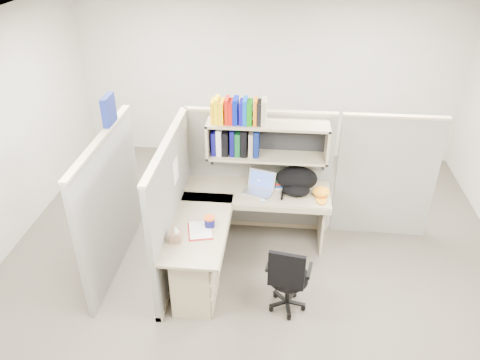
# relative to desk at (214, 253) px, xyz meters

# --- Properties ---
(ground) EXTENTS (6.00, 6.00, 0.00)m
(ground) POSITION_rel_desk_xyz_m (0.41, 0.29, -0.44)
(ground) COLOR #39352C
(ground) RESTS_ON ground
(room_shell) EXTENTS (6.00, 6.00, 6.00)m
(room_shell) POSITION_rel_desk_xyz_m (0.41, 0.29, 1.18)
(room_shell) COLOR #A7A397
(room_shell) RESTS_ON ground
(cubicle) EXTENTS (3.79, 1.84, 1.95)m
(cubicle) POSITION_rel_desk_xyz_m (0.04, 0.74, 0.47)
(cubicle) COLOR #63635E
(cubicle) RESTS_ON ground
(desk) EXTENTS (1.74, 1.75, 0.73)m
(desk) POSITION_rel_desk_xyz_m (0.00, 0.00, 0.00)
(desk) COLOR gray
(desk) RESTS_ON ground
(laptop) EXTENTS (0.42, 0.42, 0.24)m
(laptop) POSITION_rel_desk_xyz_m (0.42, 0.82, 0.41)
(laptop) COLOR #BABBBF
(laptop) RESTS_ON desk
(backpack) EXTENTS (0.59, 0.53, 0.29)m
(backpack) POSITION_rel_desk_xyz_m (0.87, 0.88, 0.44)
(backpack) COLOR black
(backpack) RESTS_ON desk
(orange_cap) EXTENTS (0.20, 0.23, 0.11)m
(orange_cap) POSITION_rel_desk_xyz_m (1.16, 0.82, 0.35)
(orange_cap) COLOR orange
(orange_cap) RESTS_ON desk
(snack_canister) EXTENTS (0.12, 0.12, 0.12)m
(snack_canister) POSITION_rel_desk_xyz_m (-0.05, 0.10, 0.35)
(snack_canister) COLOR #0D0F50
(snack_canister) RESTS_ON desk
(tissue_box) EXTENTS (0.12, 0.12, 0.18)m
(tissue_box) POSITION_rel_desk_xyz_m (-0.35, -0.19, 0.38)
(tissue_box) COLOR #9F745A
(tissue_box) RESTS_ON desk
(mouse) EXTENTS (0.09, 0.07, 0.03)m
(mouse) POSITION_rel_desk_xyz_m (0.49, 0.63, 0.31)
(mouse) COLOR #92B5CF
(mouse) RESTS_ON desk
(paper_cup) EXTENTS (0.10, 0.10, 0.11)m
(paper_cup) POSITION_rel_desk_xyz_m (0.43, 0.96, 0.35)
(paper_cup) COLOR silver
(paper_cup) RESTS_ON desk
(book_stack) EXTENTS (0.23, 0.28, 0.12)m
(book_stack) POSITION_rel_desk_xyz_m (0.68, 1.02, 0.35)
(book_stack) COLOR gray
(book_stack) RESTS_ON desk
(loose_paper) EXTENTS (0.30, 0.36, 0.00)m
(loose_paper) POSITION_rel_desk_xyz_m (-0.13, 0.02, 0.29)
(loose_paper) COLOR silver
(loose_paper) RESTS_ON desk
(task_chair) EXTENTS (0.48, 0.44, 0.86)m
(task_chair) POSITION_rel_desk_xyz_m (0.80, -0.31, -0.13)
(task_chair) COLOR black
(task_chair) RESTS_ON ground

